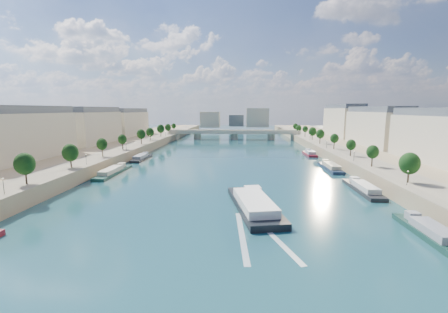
# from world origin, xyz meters

# --- Properties ---
(ground) EXTENTS (700.00, 700.00, 0.00)m
(ground) POSITION_xyz_m (0.00, 100.00, 0.00)
(ground) COLOR #0B2C34
(ground) RESTS_ON ground
(quay_left) EXTENTS (44.00, 520.00, 5.00)m
(quay_left) POSITION_xyz_m (-72.00, 100.00, 2.50)
(quay_left) COLOR #9E8460
(quay_left) RESTS_ON ground
(quay_right) EXTENTS (44.00, 520.00, 5.00)m
(quay_right) POSITION_xyz_m (72.00, 100.00, 2.50)
(quay_right) COLOR #9E8460
(quay_right) RESTS_ON ground
(pave_left) EXTENTS (14.00, 520.00, 0.10)m
(pave_left) POSITION_xyz_m (-57.00, 100.00, 5.05)
(pave_left) COLOR gray
(pave_left) RESTS_ON quay_left
(pave_right) EXTENTS (14.00, 520.00, 0.10)m
(pave_right) POSITION_xyz_m (57.00, 100.00, 5.05)
(pave_right) COLOR gray
(pave_right) RESTS_ON quay_right
(trees_left) EXTENTS (4.80, 268.80, 8.26)m
(trees_left) POSITION_xyz_m (-55.00, 102.00, 10.48)
(trees_left) COLOR #382B1E
(trees_left) RESTS_ON ground
(trees_right) EXTENTS (4.80, 268.80, 8.26)m
(trees_right) POSITION_xyz_m (55.00, 110.00, 10.48)
(trees_right) COLOR #382B1E
(trees_right) RESTS_ON ground
(lamps_left) EXTENTS (0.36, 200.36, 4.28)m
(lamps_left) POSITION_xyz_m (-52.50, 90.00, 7.78)
(lamps_left) COLOR black
(lamps_left) RESTS_ON ground
(lamps_right) EXTENTS (0.36, 200.36, 4.28)m
(lamps_right) POSITION_xyz_m (52.50, 105.00, 7.78)
(lamps_right) COLOR black
(lamps_right) RESTS_ON ground
(buildings_left) EXTENTS (16.00, 226.00, 23.20)m
(buildings_left) POSITION_xyz_m (-85.00, 112.00, 16.45)
(buildings_left) COLOR #BFB393
(buildings_left) RESTS_ON ground
(buildings_right) EXTENTS (16.00, 226.00, 23.20)m
(buildings_right) POSITION_xyz_m (85.00, 112.00, 16.45)
(buildings_right) COLOR #BFB393
(buildings_right) RESTS_ON ground
(skyline) EXTENTS (79.00, 42.00, 22.00)m
(skyline) POSITION_xyz_m (3.19, 319.52, 14.66)
(skyline) COLOR #BFB393
(skyline) RESTS_ON ground
(bridge) EXTENTS (112.00, 12.00, 8.15)m
(bridge) POSITION_xyz_m (0.00, 220.02, 5.08)
(bridge) COLOR #C1B79E
(bridge) RESTS_ON ground
(tour_barge) EXTENTS (15.07, 32.98, 4.32)m
(tour_barge) POSITION_xyz_m (9.84, 37.28, 1.28)
(tour_barge) COLOR black
(tour_barge) RESTS_ON ground
(wake) EXTENTS (12.56, 26.02, 0.04)m
(wake) POSITION_xyz_m (9.84, 20.78, 0.02)
(wake) COLOR silver
(wake) RESTS_ON ground
(moored_barges_left) EXTENTS (5.00, 159.60, 3.60)m
(moored_barges_left) POSITION_xyz_m (-45.50, 43.91, 0.84)
(moored_barges_left) COLOR #1A2339
(moored_barges_left) RESTS_ON ground
(moored_barges_right) EXTENTS (5.00, 162.99, 3.60)m
(moored_barges_right) POSITION_xyz_m (45.50, 56.81, 0.84)
(moored_barges_right) COLOR black
(moored_barges_right) RESTS_ON ground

